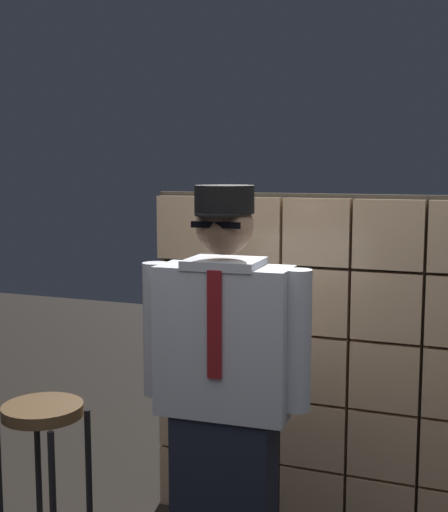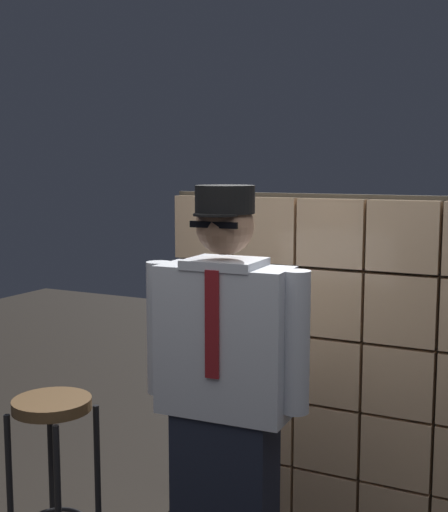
% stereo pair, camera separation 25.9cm
% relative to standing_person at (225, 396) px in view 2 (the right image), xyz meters
% --- Properties ---
extents(glass_block_wall, '(1.70, 0.10, 1.70)m').
position_rel_standing_person_xyz_m(glass_block_wall, '(0.18, 0.76, -0.08)').
color(glass_block_wall, '#E0B78C').
rests_on(glass_block_wall, ground).
extents(standing_person, '(0.69, 0.30, 1.74)m').
position_rel_standing_person_xyz_m(standing_person, '(0.00, 0.00, 0.00)').
color(standing_person, '#1E2333').
rests_on(standing_person, ground).
extents(bar_stool, '(0.34, 0.34, 0.81)m').
position_rel_standing_person_xyz_m(bar_stool, '(-0.77, -0.13, -0.30)').
color(bar_stool, brown).
rests_on(bar_stool, ground).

